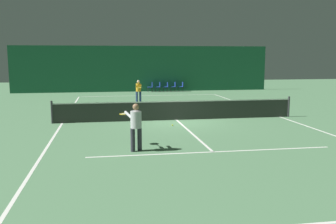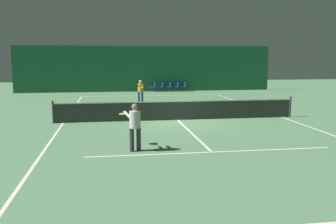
{
  "view_description": "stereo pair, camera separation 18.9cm",
  "coord_description": "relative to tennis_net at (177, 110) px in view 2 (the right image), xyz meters",
  "views": [
    {
      "loc": [
        -3.46,
        -17.98,
        3.11
      ],
      "look_at": [
        -0.99,
        -3.35,
        0.91
      ],
      "focal_mm": 40.0,
      "sensor_mm": 36.0,
      "label": 1
    },
    {
      "loc": [
        -3.27,
        -18.01,
        3.11
      ],
      "look_at": [
        -0.99,
        -3.35,
        0.91
      ],
      "focal_mm": 40.0,
      "sensor_mm": 36.0,
      "label": 2
    }
  ],
  "objects": [
    {
      "name": "ground_plane",
      "position": [
        0.0,
        0.0,
        -0.51
      ],
      "size": [
        60.0,
        60.0,
        0.0
      ],
      "primitive_type": "plane",
      "color": "#56845B"
    },
    {
      "name": "backdrop_curtain",
      "position": [
        0.0,
        15.66,
        1.52
      ],
      "size": [
        23.0,
        0.12,
        4.06
      ],
      "color": "#1E5B3D",
      "rests_on": "ground"
    },
    {
      "name": "court_line_baseline_far",
      "position": [
        0.0,
        11.9,
        -0.51
      ],
      "size": [
        11.0,
        0.1,
        0.0
      ],
      "color": "white",
      "rests_on": "ground"
    },
    {
      "name": "court_line_service_far",
      "position": [
        0.0,
        6.4,
        -0.51
      ],
      "size": [
        8.25,
        0.1,
        0.0
      ],
      "color": "white",
      "rests_on": "ground"
    },
    {
      "name": "court_line_service_near",
      "position": [
        0.0,
        -6.4,
        -0.51
      ],
      "size": [
        8.25,
        0.1,
        0.0
      ],
      "color": "white",
      "rests_on": "ground"
    },
    {
      "name": "court_line_sideline_left",
      "position": [
        -5.5,
        0.0,
        -0.51
      ],
      "size": [
        0.1,
        23.8,
        0.0
      ],
      "color": "white",
      "rests_on": "ground"
    },
    {
      "name": "court_line_sideline_right",
      "position": [
        5.5,
        0.0,
        -0.51
      ],
      "size": [
        0.1,
        23.8,
        0.0
      ],
      "color": "white",
      "rests_on": "ground"
    },
    {
      "name": "court_line_centre",
      "position": [
        0.0,
        0.0,
        -0.51
      ],
      "size": [
        0.1,
        12.8,
        0.0
      ],
      "color": "white",
      "rests_on": "ground"
    },
    {
      "name": "tennis_net",
      "position": [
        0.0,
        0.0,
        0.0
      ],
      "size": [
        12.0,
        0.1,
        1.07
      ],
      "color": "#2D332D",
      "rests_on": "ground"
    },
    {
      "name": "player_near",
      "position": [
        -2.5,
        -5.81,
        0.42
      ],
      "size": [
        0.79,
        1.35,
        1.59
      ],
      "rotation": [
        0.0,
        0.0,
        1.93
      ],
      "color": "#2D2D38",
      "rests_on": "ground"
    },
    {
      "name": "player_far",
      "position": [
        -1.21,
        7.51,
        0.38
      ],
      "size": [
        0.39,
        1.3,
        1.52
      ],
      "rotation": [
        0.0,
        0.0,
        -1.6
      ],
      "color": "navy",
      "rests_on": "ground"
    },
    {
      "name": "courtside_chair_0",
      "position": [
        0.57,
        15.11,
        -0.03
      ],
      "size": [
        0.44,
        0.44,
        0.84
      ],
      "rotation": [
        0.0,
        0.0,
        -1.57
      ],
      "color": "#2D2D2D",
      "rests_on": "ground"
    },
    {
      "name": "courtside_chair_1",
      "position": [
        1.26,
        15.11,
        -0.03
      ],
      "size": [
        0.44,
        0.44,
        0.84
      ],
      "rotation": [
        0.0,
        0.0,
        -1.57
      ],
      "color": "#2D2D2D",
      "rests_on": "ground"
    },
    {
      "name": "courtside_chair_2",
      "position": [
        1.96,
        15.11,
        -0.03
      ],
      "size": [
        0.44,
        0.44,
        0.84
      ],
      "rotation": [
        0.0,
        0.0,
        -1.57
      ],
      "color": "#2D2D2D",
      "rests_on": "ground"
    },
    {
      "name": "courtside_chair_3",
      "position": [
        2.65,
        15.11,
        -0.03
      ],
      "size": [
        0.44,
        0.44,
        0.84
      ],
      "rotation": [
        0.0,
        0.0,
        -1.57
      ],
      "color": "#2D2D2D",
      "rests_on": "ground"
    },
    {
      "name": "courtside_chair_4",
      "position": [
        3.34,
        15.11,
        -0.03
      ],
      "size": [
        0.44,
        0.44,
        0.84
      ],
      "rotation": [
        0.0,
        0.0,
        -1.57
      ],
      "color": "#2D2D2D",
      "rests_on": "ground"
    },
    {
      "name": "tennis_ball",
      "position": [
        -0.49,
        -1.55,
        -0.48
      ],
      "size": [
        0.07,
        0.07,
        0.07
      ],
      "color": "#D1DB33",
      "rests_on": "ground"
    }
  ]
}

